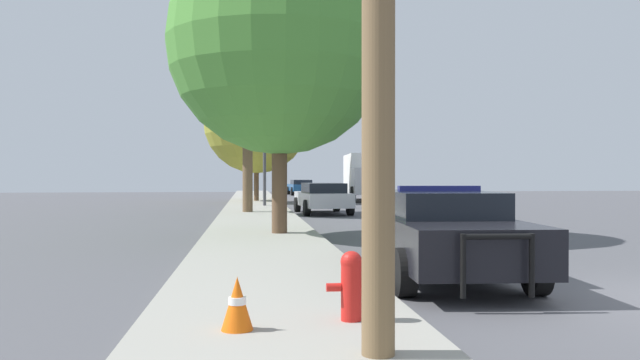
{
  "coord_description": "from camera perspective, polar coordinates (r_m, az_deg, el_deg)",
  "views": [
    {
      "loc": [
        -5.43,
        -7.58,
        1.64
      ],
      "look_at": [
        -2.18,
        20.8,
        1.44
      ],
      "focal_mm": 35.0,
      "sensor_mm": 36.0,
      "label": 1
    }
  ],
  "objects": [
    {
      "name": "sidewalk_left",
      "position": [
        7.75,
        -4.03,
        -11.35
      ],
      "size": [
        3.0,
        110.0,
        0.13
      ],
      "color": "#99968C",
      "rests_on": "ground_plane"
    },
    {
      "name": "police_car",
      "position": [
        10.24,
        11.08,
        -4.6
      ],
      "size": [
        2.25,
        5.09,
        1.48
      ],
      "rotation": [
        0.0,
        0.0,
        3.09
      ],
      "color": "black",
      "rests_on": "ground_plane"
    },
    {
      "name": "fire_hydrant",
      "position": [
        6.6,
        2.88,
        -9.43
      ],
      "size": [
        0.53,
        0.23,
        0.73
      ],
      "color": "red",
      "rests_on": "sidewalk_left"
    },
    {
      "name": "traffic_light",
      "position": [
        31.64,
        -2.73,
        4.35
      ],
      "size": [
        3.38,
        0.35,
        5.25
      ],
      "color": "#424247",
      "rests_on": "sidewalk_left"
    },
    {
      "name": "car_background_midblock",
      "position": [
        26.81,
        0.25,
        -1.57
      ],
      "size": [
        2.25,
        4.76,
        1.32
      ],
      "rotation": [
        0.0,
        0.0,
        0.06
      ],
      "color": "#B7B7BC",
      "rests_on": "ground_plane"
    },
    {
      "name": "car_background_distant",
      "position": [
        52.67,
        -1.76,
        -0.61
      ],
      "size": [
        2.17,
        4.74,
        1.28
      ],
      "rotation": [
        0.0,
        0.0,
        0.05
      ],
      "color": "navy",
      "rests_on": "ground_plane"
    },
    {
      "name": "box_truck",
      "position": [
        41.01,
        4.19,
        0.42
      ],
      "size": [
        2.9,
        7.91,
        3.05
      ],
      "rotation": [
        0.0,
        0.0,
        3.08
      ],
      "color": "#B7B7BC",
      "rests_on": "ground_plane"
    },
    {
      "name": "tree_sidewalk_far",
      "position": [
        37.8,
        -5.84,
        5.4
      ],
      "size": [
        6.32,
        6.32,
        7.96
      ],
      "color": "brown",
      "rests_on": "sidewalk_left"
    },
    {
      "name": "tree_sidewalk_mid",
      "position": [
        26.42,
        -6.64,
        8.8
      ],
      "size": [
        5.0,
        5.0,
        7.89
      ],
      "color": "brown",
      "rests_on": "sidewalk_left"
    },
    {
      "name": "tree_sidewalk_near",
      "position": [
        16.81,
        -3.73,
        12.39
      ],
      "size": [
        5.9,
        5.9,
        7.96
      ],
      "color": "brown",
      "rests_on": "sidewalk_left"
    },
    {
      "name": "traffic_cone",
      "position": [
        6.27,
        -7.58,
        -11.1
      ],
      "size": [
        0.32,
        0.32,
        0.52
      ],
      "color": "orange",
      "rests_on": "sidewalk_left"
    }
  ]
}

